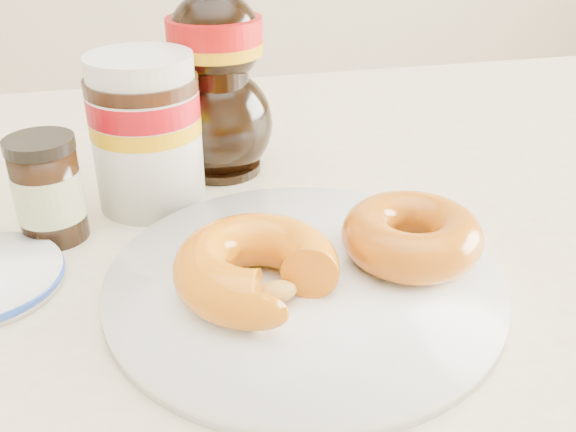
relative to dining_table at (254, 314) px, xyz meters
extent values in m
cube|color=#F7E8BC|center=(0.00, 0.00, 0.06)|extent=(1.40, 0.90, 0.04)
cylinder|color=#C6B28C|center=(0.62, 0.37, -0.31)|extent=(0.06, 0.06, 0.71)
cylinder|color=white|center=(0.02, -0.09, 0.09)|extent=(0.29, 0.29, 0.01)
torus|color=white|center=(0.02, -0.09, 0.09)|extent=(0.28, 0.28, 0.01)
torus|color=orange|center=(-0.01, -0.10, 0.12)|extent=(0.15, 0.15, 0.04)
torus|color=#B0660B|center=(0.11, -0.08, 0.12)|extent=(0.11, 0.11, 0.04)
cylinder|color=white|center=(-0.08, 0.08, 0.14)|extent=(0.10, 0.10, 0.11)
cylinder|color=maroon|center=(-0.08, 0.08, 0.18)|extent=(0.10, 0.10, 0.02)
cylinder|color=#D89905|center=(-0.08, 0.08, 0.16)|extent=(0.10, 0.10, 0.01)
cylinder|color=black|center=(-0.08, 0.08, 0.19)|extent=(0.10, 0.10, 0.01)
cylinder|color=white|center=(-0.08, 0.08, 0.21)|extent=(0.09, 0.09, 0.02)
cylinder|color=black|center=(-0.16, 0.03, 0.12)|extent=(0.05, 0.05, 0.08)
cylinder|color=beige|center=(-0.16, 0.03, 0.12)|extent=(0.05, 0.05, 0.04)
cylinder|color=black|center=(-0.16, 0.03, 0.17)|extent=(0.05, 0.05, 0.01)
camera|label=1|loc=(-0.08, -0.46, 0.35)|focal=40.00mm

